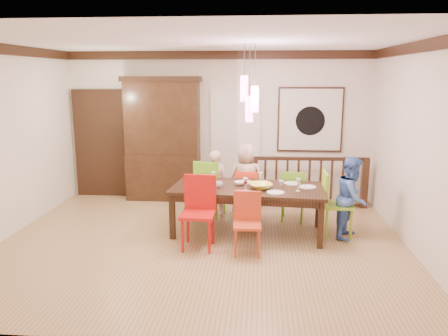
# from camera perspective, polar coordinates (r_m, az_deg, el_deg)

# --- Properties ---
(floor) EXTENTS (6.00, 6.00, 0.00)m
(floor) POSITION_cam_1_polar(r_m,az_deg,el_deg) (6.61, -2.91, -9.68)
(floor) COLOR olive
(floor) RESTS_ON ground
(ceiling) EXTENTS (6.00, 6.00, 0.00)m
(ceiling) POSITION_cam_1_polar(r_m,az_deg,el_deg) (6.16, -3.20, 16.26)
(ceiling) COLOR white
(ceiling) RESTS_ON wall_back
(wall_back) EXTENTS (6.00, 0.00, 6.00)m
(wall_back) POSITION_cam_1_polar(r_m,az_deg,el_deg) (8.68, -0.82, 5.46)
(wall_back) COLOR beige
(wall_back) RESTS_ON floor
(wall_left) EXTENTS (0.00, 5.00, 5.00)m
(wall_left) POSITION_cam_1_polar(r_m,az_deg,el_deg) (7.26, -27.24, 2.83)
(wall_left) COLOR beige
(wall_left) RESTS_ON floor
(wall_right) EXTENTS (0.00, 5.00, 5.00)m
(wall_right) POSITION_cam_1_polar(r_m,az_deg,el_deg) (6.53, 24.03, 2.23)
(wall_right) COLOR beige
(wall_right) RESTS_ON floor
(crown_molding) EXTENTS (6.00, 5.00, 0.16)m
(crown_molding) POSITION_cam_1_polar(r_m,az_deg,el_deg) (6.15, -3.19, 15.52)
(crown_molding) COLOR black
(crown_molding) RESTS_ON wall_back
(panel_door) EXTENTS (1.04, 0.07, 2.24)m
(panel_door) POSITION_cam_1_polar(r_m,az_deg,el_deg) (9.23, -15.86, 2.89)
(panel_door) COLOR black
(panel_door) RESTS_ON wall_back
(white_doorway) EXTENTS (0.97, 0.05, 2.22)m
(white_doorway) POSITION_cam_1_polar(r_m,az_deg,el_deg) (8.68, 1.47, 2.78)
(white_doorway) COLOR silver
(white_doorway) RESTS_ON wall_back
(painting) EXTENTS (1.25, 0.06, 1.25)m
(painting) POSITION_cam_1_polar(r_m,az_deg,el_deg) (8.64, 11.19, 6.20)
(painting) COLOR black
(painting) RESTS_ON wall_back
(pendant_cluster) EXTENTS (0.27, 0.21, 1.14)m
(pendant_cluster) POSITION_cam_1_polar(r_m,az_deg,el_deg) (6.57, 3.33, 9.07)
(pendant_cluster) COLOR #F14883
(pendant_cluster) RESTS_ON ceiling
(dining_table) EXTENTS (2.44, 1.27, 0.75)m
(dining_table) POSITION_cam_1_polar(r_m,az_deg,el_deg) (6.80, 3.18, -3.07)
(dining_table) COLOR black
(dining_table) RESTS_ON floor
(chair_far_left) EXTENTS (0.57, 0.57, 1.01)m
(chair_far_left) POSITION_cam_1_polar(r_m,az_deg,el_deg) (7.65, -1.75, -2.10)
(chair_far_left) COLOR #6EC122
(chair_far_left) RESTS_ON floor
(chair_far_mid) EXTENTS (0.40, 0.40, 0.85)m
(chair_far_mid) POSITION_cam_1_polar(r_m,az_deg,el_deg) (7.61, 3.01, -2.89)
(chair_far_mid) COLOR #EF3C1B
(chair_far_mid) RESTS_ON floor
(chair_far_right) EXTENTS (0.44, 0.44, 0.88)m
(chair_far_right) POSITION_cam_1_polar(r_m,az_deg,el_deg) (7.51, 8.99, -3.07)
(chair_far_right) COLOR #5C9F1C
(chair_far_right) RESTS_ON floor
(chair_near_left) EXTENTS (0.48, 0.48, 1.04)m
(chair_near_left) POSITION_cam_1_polar(r_m,az_deg,el_deg) (6.22, -3.43, -5.29)
(chair_near_left) COLOR #B7110F
(chair_near_left) RESTS_ON floor
(chair_near_mid) EXTENTS (0.40, 0.40, 0.86)m
(chair_near_mid) POSITION_cam_1_polar(r_m,az_deg,el_deg) (6.06, 3.06, -6.80)
(chair_near_mid) COLOR #B83B1C
(chair_near_mid) RESTS_ON floor
(chair_end_right) EXTENTS (0.45, 0.45, 1.00)m
(chair_end_right) POSITION_cam_1_polar(r_m,az_deg,el_deg) (6.95, 14.64, -4.00)
(chair_end_right) COLOR #84B925
(chair_end_right) RESTS_ON floor
(china_hutch) EXTENTS (1.54, 0.46, 2.43)m
(china_hutch) POSITION_cam_1_polar(r_m,az_deg,el_deg) (8.68, -7.99, 3.78)
(china_hutch) COLOR black
(china_hutch) RESTS_ON floor
(balustrade) EXTENTS (2.17, 0.15, 0.96)m
(balustrade) POSITION_cam_1_polar(r_m,az_deg,el_deg) (8.32, 11.06, -1.71)
(balustrade) COLOR black
(balustrade) RESTS_ON floor
(person_far_left) EXTENTS (0.48, 0.37, 1.18)m
(person_far_left) POSITION_cam_1_polar(r_m,az_deg,el_deg) (7.64, -1.21, -2.03)
(person_far_left) COLOR #FFCAC2
(person_far_left) RESTS_ON floor
(person_far_mid) EXTENTS (0.65, 0.44, 1.29)m
(person_far_mid) POSITION_cam_1_polar(r_m,az_deg,el_deg) (7.68, 2.90, -1.52)
(person_far_mid) COLOR beige
(person_far_mid) RESTS_ON floor
(person_end_right) EXTENTS (0.68, 0.75, 1.25)m
(person_end_right) POSITION_cam_1_polar(r_m,az_deg,el_deg) (6.91, 16.38, -3.72)
(person_end_right) COLOR #466FC4
(person_end_right) RESTS_ON floor
(serving_bowl) EXTENTS (0.44, 0.44, 0.09)m
(serving_bowl) POSITION_cam_1_polar(r_m,az_deg,el_deg) (6.67, 4.79, -2.35)
(serving_bowl) COLOR yellow
(serving_bowl) RESTS_ON dining_table
(small_bowl) EXTENTS (0.19, 0.19, 0.05)m
(small_bowl) POSITION_cam_1_polar(r_m,az_deg,el_deg) (6.88, 2.07, -1.99)
(small_bowl) COLOR white
(small_bowl) RESTS_ON dining_table
(cup_left) EXTENTS (0.13, 0.13, 0.09)m
(cup_left) POSITION_cam_1_polar(r_m,az_deg,el_deg) (6.71, -0.72, -2.18)
(cup_left) COLOR silver
(cup_left) RESTS_ON dining_table
(cup_right) EXTENTS (0.09, 0.09, 0.08)m
(cup_right) POSITION_cam_1_polar(r_m,az_deg,el_deg) (6.89, 7.52, -1.96)
(cup_right) COLOR silver
(cup_right) RESTS_ON dining_table
(plate_far_left) EXTENTS (0.26, 0.26, 0.01)m
(plate_far_left) POSITION_cam_1_polar(r_m,az_deg,el_deg) (7.16, -2.30, -1.61)
(plate_far_left) COLOR white
(plate_far_left) RESTS_ON dining_table
(plate_far_mid) EXTENTS (0.26, 0.26, 0.01)m
(plate_far_mid) POSITION_cam_1_polar(r_m,az_deg,el_deg) (7.05, 2.66, -1.82)
(plate_far_mid) COLOR white
(plate_far_mid) RESTS_ON dining_table
(plate_far_right) EXTENTS (0.26, 0.26, 0.01)m
(plate_far_right) POSITION_cam_1_polar(r_m,az_deg,el_deg) (7.03, 8.91, -1.99)
(plate_far_right) COLOR white
(plate_far_right) RESTS_ON dining_table
(plate_near_left) EXTENTS (0.26, 0.26, 0.01)m
(plate_near_left) POSITION_cam_1_polar(r_m,az_deg,el_deg) (6.59, -3.31, -2.82)
(plate_near_left) COLOR white
(plate_near_left) RESTS_ON dining_table
(plate_near_mid) EXTENTS (0.26, 0.26, 0.01)m
(plate_near_mid) POSITION_cam_1_polar(r_m,az_deg,el_deg) (6.46, 6.74, -3.19)
(plate_near_mid) COLOR white
(plate_near_mid) RESTS_ON dining_table
(plate_end_right) EXTENTS (0.26, 0.26, 0.01)m
(plate_end_right) POSITION_cam_1_polar(r_m,az_deg,el_deg) (6.85, 10.87, -2.44)
(plate_end_right) COLOR white
(plate_end_right) RESTS_ON dining_table
(wine_glass_a) EXTENTS (0.08, 0.08, 0.19)m
(wine_glass_a) POSITION_cam_1_polar(r_m,az_deg,el_deg) (6.94, -1.41, -1.28)
(wine_glass_a) COLOR #590C19
(wine_glass_a) RESTS_ON dining_table
(wine_glass_b) EXTENTS (0.08, 0.08, 0.19)m
(wine_glass_b) POSITION_cam_1_polar(r_m,az_deg,el_deg) (6.94, 4.78, -1.34)
(wine_glass_b) COLOR silver
(wine_glass_b) RESTS_ON dining_table
(wine_glass_c) EXTENTS (0.08, 0.08, 0.19)m
(wine_glass_c) POSITION_cam_1_polar(r_m,az_deg,el_deg) (6.54, 2.84, -2.13)
(wine_glass_c) COLOR #590C19
(wine_glass_c) RESTS_ON dining_table
(wine_glass_d) EXTENTS (0.08, 0.08, 0.19)m
(wine_glass_d) POSITION_cam_1_polar(r_m,az_deg,el_deg) (6.58, 9.66, -2.20)
(wine_glass_d) COLOR silver
(wine_glass_d) RESTS_ON dining_table
(napkin) EXTENTS (0.18, 0.14, 0.01)m
(napkin) POSITION_cam_1_polar(r_m,az_deg,el_deg) (6.47, 2.48, -3.09)
(napkin) COLOR #D83359
(napkin) RESTS_ON dining_table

